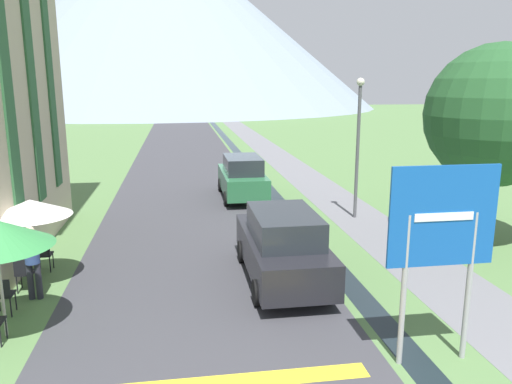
{
  "coord_description": "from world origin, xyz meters",
  "views": [
    {
      "loc": [
        -2.87,
        -3.21,
        4.91
      ],
      "look_at": [
        -0.82,
        10.0,
        1.94
      ],
      "focal_mm": 35.0,
      "sensor_mm": 36.0,
      "label": 1
    }
  ],
  "objects_px": {
    "parked_car_far": "(242,177)",
    "cafe_chair_near_right": "(2,293)",
    "cafe_chair_middle": "(25,271)",
    "streetlamp": "(358,136)",
    "person_standing_terrace": "(32,257)",
    "tree_by_path": "(497,116)",
    "cafe_umbrella_middle_white": "(30,208)",
    "road_sign": "(442,234)",
    "parked_car_near": "(283,246)",
    "cafe_chair_far_left": "(43,253)"
  },
  "relations": [
    {
      "from": "cafe_chair_middle",
      "to": "streetlamp",
      "type": "height_order",
      "value": "streetlamp"
    },
    {
      "from": "cafe_umbrella_middle_white",
      "to": "tree_by_path",
      "type": "distance_m",
      "value": 13.1
    },
    {
      "from": "cafe_chair_middle",
      "to": "streetlamp",
      "type": "distance_m",
      "value": 11.57
    },
    {
      "from": "cafe_chair_near_right",
      "to": "tree_by_path",
      "type": "relative_size",
      "value": 0.14
    },
    {
      "from": "cafe_chair_near_right",
      "to": "person_standing_terrace",
      "type": "bearing_deg",
      "value": 66.33
    },
    {
      "from": "cafe_chair_middle",
      "to": "cafe_chair_far_left",
      "type": "distance_m",
      "value": 1.28
    },
    {
      "from": "parked_car_far",
      "to": "cafe_chair_middle",
      "type": "distance_m",
      "value": 10.96
    },
    {
      "from": "streetlamp",
      "to": "tree_by_path",
      "type": "xyz_separation_m",
      "value": [
        2.98,
        -3.45,
        0.93
      ]
    },
    {
      "from": "road_sign",
      "to": "parked_car_far",
      "type": "relative_size",
      "value": 0.8
    },
    {
      "from": "parked_car_far",
      "to": "person_standing_terrace",
      "type": "height_order",
      "value": "parked_car_far"
    },
    {
      "from": "person_standing_terrace",
      "to": "tree_by_path",
      "type": "xyz_separation_m",
      "value": [
        12.68,
        2.19,
        2.91
      ]
    },
    {
      "from": "parked_car_far",
      "to": "person_standing_terrace",
      "type": "distance_m",
      "value": 11.14
    },
    {
      "from": "cafe_umbrella_middle_white",
      "to": "cafe_chair_far_left",
      "type": "bearing_deg",
      "value": 92.15
    },
    {
      "from": "cafe_chair_near_right",
      "to": "person_standing_terrace",
      "type": "distance_m",
      "value": 1.04
    },
    {
      "from": "parked_car_near",
      "to": "person_standing_terrace",
      "type": "relative_size",
      "value": 2.58
    },
    {
      "from": "parked_car_far",
      "to": "cafe_chair_near_right",
      "type": "bearing_deg",
      "value": -122.32
    },
    {
      "from": "cafe_chair_middle",
      "to": "cafe_umbrella_middle_white",
      "type": "bearing_deg",
      "value": 83.11
    },
    {
      "from": "road_sign",
      "to": "parked_car_near",
      "type": "distance_m",
      "value": 4.71
    },
    {
      "from": "streetlamp",
      "to": "tree_by_path",
      "type": "distance_m",
      "value": 4.65
    },
    {
      "from": "parked_car_far",
      "to": "person_standing_terrace",
      "type": "bearing_deg",
      "value": -122.61
    },
    {
      "from": "cafe_chair_middle",
      "to": "tree_by_path",
      "type": "bearing_deg",
      "value": 16.59
    },
    {
      "from": "cafe_chair_far_left",
      "to": "cafe_umbrella_middle_white",
      "type": "distance_m",
      "value": 1.64
    },
    {
      "from": "cafe_chair_near_right",
      "to": "streetlamp",
      "type": "height_order",
      "value": "streetlamp"
    },
    {
      "from": "cafe_chair_near_right",
      "to": "parked_car_far",
      "type": "bearing_deg",
      "value": 62.77
    },
    {
      "from": "road_sign",
      "to": "cafe_chair_near_right",
      "type": "bearing_deg",
      "value": 159.58
    },
    {
      "from": "cafe_chair_far_left",
      "to": "tree_by_path",
      "type": "height_order",
      "value": "tree_by_path"
    },
    {
      "from": "person_standing_terrace",
      "to": "streetlamp",
      "type": "relative_size",
      "value": 0.35
    },
    {
      "from": "parked_car_near",
      "to": "cafe_umbrella_middle_white",
      "type": "distance_m",
      "value": 6.18
    },
    {
      "from": "road_sign",
      "to": "cafe_chair_far_left",
      "type": "xyz_separation_m",
      "value": [
        -7.97,
        5.57,
        -1.86
      ]
    },
    {
      "from": "parked_car_near",
      "to": "cafe_chair_near_right",
      "type": "distance_m",
      "value": 6.38
    },
    {
      "from": "parked_car_far",
      "to": "cafe_umbrella_middle_white",
      "type": "distance_m",
      "value": 10.54
    },
    {
      "from": "road_sign",
      "to": "tree_by_path",
      "type": "distance_m",
      "value": 7.95
    },
    {
      "from": "cafe_chair_far_left",
      "to": "person_standing_terrace",
      "type": "height_order",
      "value": "person_standing_terrace"
    },
    {
      "from": "cafe_umbrella_middle_white",
      "to": "tree_by_path",
      "type": "xyz_separation_m",
      "value": [
        12.89,
        1.26,
        1.98
      ]
    },
    {
      "from": "road_sign",
      "to": "tree_by_path",
      "type": "relative_size",
      "value": 0.59
    },
    {
      "from": "cafe_chair_near_right",
      "to": "cafe_chair_far_left",
      "type": "bearing_deg",
      "value": 90.48
    },
    {
      "from": "parked_car_far",
      "to": "streetlamp",
      "type": "xyz_separation_m",
      "value": [
        3.7,
        -3.75,
        2.08
      ]
    },
    {
      "from": "cafe_chair_middle",
      "to": "parked_car_far",
      "type": "bearing_deg",
      "value": 63.61
    },
    {
      "from": "cafe_chair_near_right",
      "to": "cafe_umbrella_middle_white",
      "type": "relative_size",
      "value": 0.4
    },
    {
      "from": "road_sign",
      "to": "parked_car_far",
      "type": "xyz_separation_m",
      "value": [
        -1.73,
        13.23,
        -1.46
      ]
    },
    {
      "from": "streetlamp",
      "to": "road_sign",
      "type": "bearing_deg",
      "value": -101.74
    },
    {
      "from": "person_standing_terrace",
      "to": "tree_by_path",
      "type": "relative_size",
      "value": 0.29
    },
    {
      "from": "parked_car_near",
      "to": "cafe_chair_near_right",
      "type": "xyz_separation_m",
      "value": [
        -6.28,
        -1.02,
        -0.4
      ]
    },
    {
      "from": "cafe_chair_far_left",
      "to": "parked_car_near",
      "type": "bearing_deg",
      "value": -26.67
    },
    {
      "from": "parked_car_near",
      "to": "cafe_chair_middle",
      "type": "distance_m",
      "value": 6.2
    },
    {
      "from": "cafe_chair_near_right",
      "to": "cafe_umbrella_middle_white",
      "type": "distance_m",
      "value": 2.25
    },
    {
      "from": "parked_car_far",
      "to": "cafe_chair_near_right",
      "type": "height_order",
      "value": "parked_car_far"
    },
    {
      "from": "streetlamp",
      "to": "cafe_chair_middle",
      "type": "bearing_deg",
      "value": -152.71
    },
    {
      "from": "person_standing_terrace",
      "to": "cafe_chair_far_left",
      "type": "bearing_deg",
      "value": 97.69
    },
    {
      "from": "person_standing_terrace",
      "to": "tree_by_path",
      "type": "bearing_deg",
      "value": 9.8
    }
  ]
}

